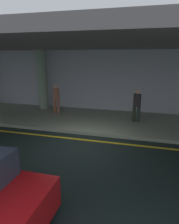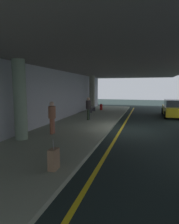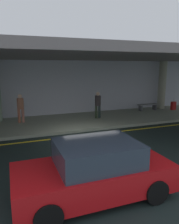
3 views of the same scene
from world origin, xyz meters
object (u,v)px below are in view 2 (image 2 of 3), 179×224
at_px(support_column_center, 20,100).
at_px(person_waiting_for_ride, 52,115).
at_px(support_column_right_mid, 92,93).
at_px(traveler_with_luggage, 88,107).
at_px(bench_metal, 92,108).
at_px(suitcase_upright_secondary, 54,159).
at_px(suitcase_upright_primary, 101,107).
at_px(car_yellow_taxi, 175,109).

relative_size(support_column_center, person_waiting_for_ride, 2.17).
bearing_deg(support_column_right_mid, person_waiting_for_ride, -175.19).
xyz_separation_m(support_column_center, traveler_with_luggage, (5.99, -1.44, -0.86)).
bearing_deg(bench_metal, support_column_right_mid, 15.24).
distance_m(person_waiting_for_ride, suitcase_upright_secondary, 4.46).
bearing_deg(support_column_right_mid, traveler_with_luggage, -166.55).
bearing_deg(support_column_center, suitcase_upright_primary, -4.19).
bearing_deg(bench_metal, traveler_with_luggage, -167.16).
height_order(car_yellow_taxi, suitcase_upright_primary, car_yellow_taxi).
bearing_deg(person_waiting_for_ride, support_column_right_mid, -52.10).
height_order(person_waiting_for_ride, suitcase_upright_primary, person_waiting_for_ride).
height_order(support_column_right_mid, bench_metal, support_column_right_mid).
xyz_separation_m(support_column_center, person_waiting_for_ride, (1.33, -0.90, -0.86)).
relative_size(car_yellow_taxi, suitcase_upright_secondary, 4.56).
xyz_separation_m(support_column_center, support_column_right_mid, (12.00, 0.00, 0.00)).
bearing_deg(suitcase_upright_secondary, support_column_center, 61.50).
height_order(support_column_center, suitcase_upright_secondary, support_column_center).
height_order(support_column_right_mid, suitcase_upright_secondary, support_column_right_mid).
xyz_separation_m(traveler_with_luggage, person_waiting_for_ride, (-4.66, 0.54, 0.00)).
bearing_deg(traveler_with_luggage, car_yellow_taxi, 124.37).
xyz_separation_m(support_column_right_mid, car_yellow_taxi, (-1.50, -7.98, -1.26)).
bearing_deg(traveler_with_luggage, support_column_center, -13.75).
distance_m(support_column_center, bench_metal, 10.59).
bearing_deg(support_column_center, bench_metal, -2.26).
bearing_deg(support_column_right_mid, suitcase_upright_primary, -63.94).
bearing_deg(suitcase_upright_secondary, person_waiting_for_ride, 40.36).
relative_size(traveler_with_luggage, person_waiting_for_ride, 1.00).
bearing_deg(person_waiting_for_ride, bench_metal, -53.88).
bearing_deg(car_yellow_taxi, suitcase_upright_primary, -104.58).
bearing_deg(person_waiting_for_ride, car_yellow_taxi, -94.58).
xyz_separation_m(suitcase_upright_primary, bench_metal, (-1.96, 0.50, 0.04)).
xyz_separation_m(support_column_right_mid, suitcase_upright_secondary, (-14.56, -2.99, -1.51)).
bearing_deg(support_column_right_mid, car_yellow_taxi, -100.63).
bearing_deg(suitcase_upright_secondary, car_yellow_taxi, -8.82).
distance_m(car_yellow_taxi, suitcase_upright_primary, 7.34).
relative_size(car_yellow_taxi, person_waiting_for_ride, 2.44).
relative_size(person_waiting_for_ride, suitcase_upright_primary, 1.87).
height_order(support_column_right_mid, suitcase_upright_primary, support_column_right_mid).
distance_m(support_column_center, traveler_with_luggage, 6.22).
bearing_deg(suitcase_upright_secondary, bench_metal, 23.27).
xyz_separation_m(support_column_center, suitcase_upright_secondary, (-2.56, -2.99, -1.51)).
relative_size(support_column_right_mid, person_waiting_for_ride, 2.17).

